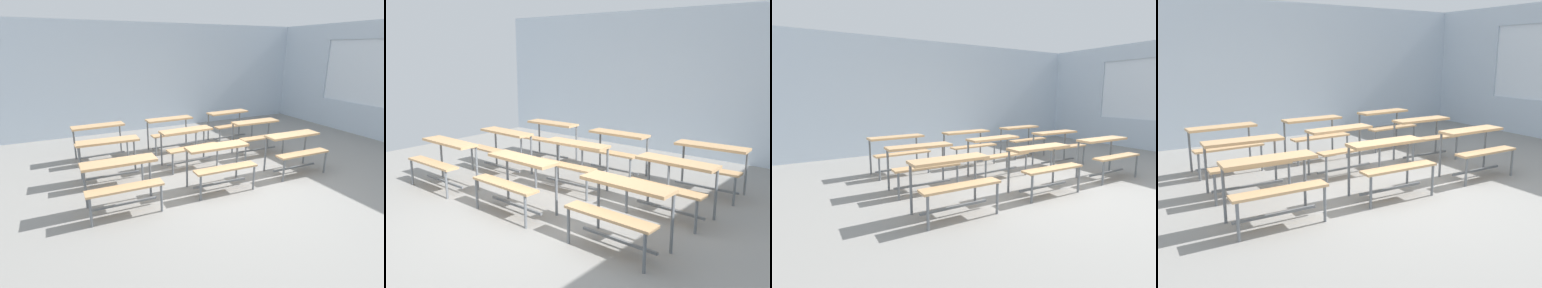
{
  "view_description": "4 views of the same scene",
  "coord_description": "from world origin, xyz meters",
  "views": [
    {
      "loc": [
        -2.76,
        -4.09,
        2.33
      ],
      "look_at": [
        -0.24,
        1.16,
        0.47
      ],
      "focal_mm": 28.3,
      "sensor_mm": 36.0,
      "label": 1
    },
    {
      "loc": [
        3.77,
        -3.57,
        2.15
      ],
      "look_at": [
        -0.39,
        1.5,
        0.67
      ],
      "focal_mm": 38.83,
      "sensor_mm": 36.0,
      "label": 2
    },
    {
      "loc": [
        -3.8,
        -3.3,
        1.6
      ],
      "look_at": [
        -0.73,
        1.71,
        0.59
      ],
      "focal_mm": 28.0,
      "sensor_mm": 36.0,
      "label": 3
    },
    {
      "loc": [
        -3.48,
        -4.14,
        1.92
      ],
      "look_at": [
        -0.07,
        1.37,
        0.44
      ],
      "focal_mm": 37.61,
      "sensor_mm": 36.0,
      "label": 4
    }
  ],
  "objects": [
    {
      "name": "desk_bench_r0c0",
      "position": [
        -1.93,
        0.02,
        0.56
      ],
      "size": [
        1.11,
        0.61,
        0.74
      ],
      "rotation": [
        0.0,
        0.0,
        -0.02
      ],
      "color": "tan",
      "rests_on": "ground"
    },
    {
      "name": "desk_bench_r2c1",
      "position": [
        -0.22,
        2.33,
        0.56
      ],
      "size": [
        1.11,
        0.6,
        0.74
      ],
      "rotation": [
        0.0,
        0.0,
        0.01
      ],
      "color": "tan",
      "rests_on": "ground"
    },
    {
      "name": "desk_bench_r0c1",
      "position": [
        -0.26,
        0.04,
        0.56
      ],
      "size": [
        1.12,
        0.62,
        0.74
      ],
      "rotation": [
        0.0,
        0.0,
        -0.03
      ],
      "color": "tan",
      "rests_on": "ground"
    },
    {
      "name": "desk_bench_r2c0",
      "position": [
        -1.85,
        2.38,
        0.56
      ],
      "size": [
        1.12,
        0.63,
        0.74
      ],
      "rotation": [
        0.0,
        0.0,
        0.04
      ],
      "color": "tan",
      "rests_on": "ground"
    },
    {
      "name": "desk_bench_r1c0",
      "position": [
        -1.88,
        1.17,
        0.56
      ],
      "size": [
        1.12,
        0.63,
        0.74
      ],
      "rotation": [
        0.0,
        0.0,
        -0.03
      ],
      "color": "tan",
      "rests_on": "ground"
    },
    {
      "name": "ground",
      "position": [
        0.0,
        0.0,
        -0.03
      ],
      "size": [
        10.0,
        9.0,
        0.05
      ],
      "primitive_type": "cube",
      "color": "gray"
    },
    {
      "name": "desk_bench_r1c1",
      "position": [
        -0.28,
        1.23,
        0.56
      ],
      "size": [
        1.12,
        0.64,
        0.74
      ],
      "rotation": [
        0.0,
        0.0,
        0.04
      ],
      "color": "tan",
      "rests_on": "ground"
    },
    {
      "name": "desk_bench_r0c2",
      "position": [
        1.42,
        0.03,
        0.56
      ],
      "size": [
        1.11,
        0.61,
        0.74
      ],
      "rotation": [
        0.0,
        0.0,
        -0.02
      ],
      "color": "tan",
      "rests_on": "ground"
    },
    {
      "name": "desk_bench_r1c2",
      "position": [
        1.43,
        1.22,
        0.56
      ],
      "size": [
        1.12,
        0.62,
        0.74
      ],
      "rotation": [
        0.0,
        0.0,
        -0.03
      ],
      "color": "tan",
      "rests_on": "ground"
    },
    {
      "name": "wall_back",
      "position": [
        0.0,
        4.5,
        1.5
      ],
      "size": [
        10.0,
        0.12,
        3.0
      ],
      "primitive_type": "cube",
      "color": "silver",
      "rests_on": "ground"
    },
    {
      "name": "desk_bench_r2c2",
      "position": [
        1.44,
        2.4,
        0.56
      ],
      "size": [
        1.13,
        0.64,
        0.74
      ],
      "rotation": [
        0.0,
        0.0,
        0.05
      ],
      "color": "tan",
      "rests_on": "ground"
    }
  ]
}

